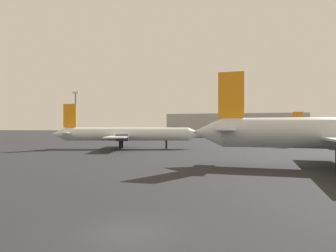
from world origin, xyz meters
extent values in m
plane|color=#232326|center=(0.00, 0.00, 0.00)|extent=(600.00, 600.00, 0.00)
cone|color=silver|center=(0.30, 25.90, 4.01)|extent=(4.09, 3.74, 3.60)
cube|color=silver|center=(2.77, 25.81, 4.37)|extent=(2.68, 8.41, 0.16)
cube|color=orange|center=(3.27, 25.79, 8.67)|extent=(3.18, 0.41, 5.71)
cylinder|color=silver|center=(-19.45, 47.84, 3.11)|extent=(25.78, 9.48, 2.78)
cone|color=silver|center=(-5.45, 51.63, 3.11)|extent=(3.68, 3.48, 2.78)
cone|color=silver|center=(-33.45, 44.04, 3.11)|extent=(3.68, 3.48, 2.78)
cube|color=silver|center=(-20.70, 47.50, 2.70)|extent=(9.16, 20.66, 0.20)
cube|color=silver|center=(-31.57, 44.54, 3.39)|extent=(3.76, 7.26, 0.13)
cube|color=orange|center=(-31.17, 44.65, 7.01)|extent=(2.63, 0.94, 5.01)
cylinder|color=#4C4C54|center=(-20.96, 51.43, 2.56)|extent=(2.80, 2.10, 1.50)
cylinder|color=#4C4C54|center=(-18.94, 43.97, 2.56)|extent=(2.80, 2.10, 1.50)
cube|color=black|center=(-11.43, 50.01, 0.86)|extent=(0.51, 0.51, 1.72)
cube|color=black|center=(-21.13, 49.10, 0.86)|extent=(0.51, 0.51, 1.72)
cube|color=black|center=(-20.26, 45.89, 0.86)|extent=(0.51, 0.51, 1.72)
cone|color=silver|center=(15.03, 67.41, 2.62)|extent=(3.32, 3.11, 2.64)
cube|color=silver|center=(16.82, 67.09, 2.89)|extent=(2.80, 6.36, 0.12)
cube|color=orange|center=(17.18, 67.03, 6.12)|extent=(2.35, 0.62, 4.36)
cylinder|color=slate|center=(-57.37, 89.99, 8.56)|extent=(0.50, 0.50, 17.11)
cube|color=#F2EACC|center=(-57.37, 89.99, 17.51)|extent=(2.40, 0.50, 0.80)
cube|color=#B7B7B2|center=(-0.20, 136.32, 5.26)|extent=(61.87, 22.27, 10.52)
camera|label=1|loc=(5.14, -12.85, 4.78)|focal=32.73mm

